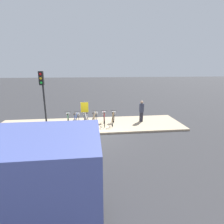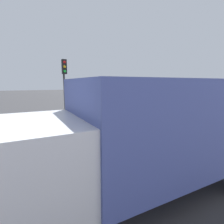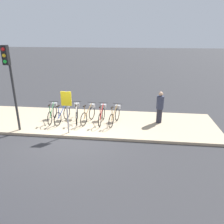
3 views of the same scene
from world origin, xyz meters
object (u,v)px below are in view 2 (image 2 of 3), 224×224
traffic_light (64,79)px  parked_bicycle_4 (111,111)px  truck (146,132)px  parked_bicycle_2 (95,113)px  parked_bicycle_3 (103,112)px  parked_bicycle_0 (78,114)px  parked_bicycle_5 (119,111)px  parked_bicycle_1 (87,114)px  pedestrian (140,104)px  sign_post (103,102)px

traffic_light → parked_bicycle_4: bearing=21.8°
parked_bicycle_4 → truck: bearing=-112.2°
parked_bicycle_2 → parked_bicycle_3: same height
parked_bicycle_0 → parked_bicycle_5: 3.06m
parked_bicycle_1 → parked_bicycle_4: size_ratio=0.99×
parked_bicycle_5 → parked_bicycle_0: bearing=-179.7°
parked_bicycle_0 → parked_bicycle_4: bearing=1.5°
parked_bicycle_4 → pedestrian: 2.76m
parked_bicycle_1 → truck: 8.13m
parked_bicycle_3 → traffic_light: bearing=-153.9°
parked_bicycle_1 → parked_bicycle_4: (1.88, 0.12, 0.00)m
parked_bicycle_3 → parked_bicycle_5: (1.27, -0.04, 0.00)m
parked_bicycle_5 → sign_post: sign_post is taller
parked_bicycle_2 → parked_bicycle_5: bearing=-2.5°
truck → pedestrian: 10.32m
parked_bicycle_4 → sign_post: bearing=-132.6°
traffic_light → parked_bicycle_0: bearing=51.0°
parked_bicycle_3 → traffic_light: traffic_light is taller
parked_bicycle_0 → parked_bicycle_1: bearing=-6.3°
parked_bicycle_2 → pedestrian: bearing=3.8°
parked_bicycle_0 → truck: truck is taller
pedestrian → sign_post: size_ratio=0.83×
parked_bicycle_5 → traffic_light: size_ratio=0.41×
parked_bicycle_4 → truck: truck is taller
parked_bicycle_1 → parked_bicycle_5: bearing=1.8°
parked_bicycle_1 → parked_bicycle_4: 1.88m
parked_bicycle_5 → pedestrian: size_ratio=0.99×
pedestrian → parked_bicycle_3: bearing=-174.9°
parked_bicycle_2 → parked_bicycle_3: size_ratio=1.00×
parked_bicycle_0 → pedestrian: (5.15, 0.36, 0.37)m
parked_bicycle_0 → sign_post: (1.18, -1.30, 0.83)m
truck → pedestrian: truck is taller
parked_bicycle_2 → sign_post: (0.00, -1.40, 0.83)m
parked_bicycle_3 → parked_bicycle_4: 0.65m
parked_bicycle_1 → sign_post: (0.63, -1.23, 0.83)m
parked_bicycle_4 → traffic_light: bearing=-158.2°
parked_bicycle_2 → truck: (-2.05, -8.10, 0.96)m
parked_bicycle_5 → pedestrian: (2.09, 0.35, 0.37)m
truck → pedestrian: (6.02, 8.37, -0.59)m
parked_bicycle_1 → parked_bicycle_2: 0.65m
parked_bicycle_5 → parked_bicycle_3: bearing=178.0°
parked_bicycle_0 → parked_bicycle_1: same height
parked_bicycle_2 → sign_post: bearing=-89.8°
parked_bicycle_0 → parked_bicycle_1: size_ratio=1.01×
parked_bicycle_0 → parked_bicycle_3: bearing=2.0°
parked_bicycle_1 → parked_bicycle_5: 2.51m
parked_bicycle_4 → truck: (-3.30, -8.07, 0.96)m
parked_bicycle_5 → truck: 8.98m
parked_bicycle_1 → traffic_light: traffic_light is taller
parked_bicycle_4 → parked_bicycle_5: (0.63, -0.05, 0.00)m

